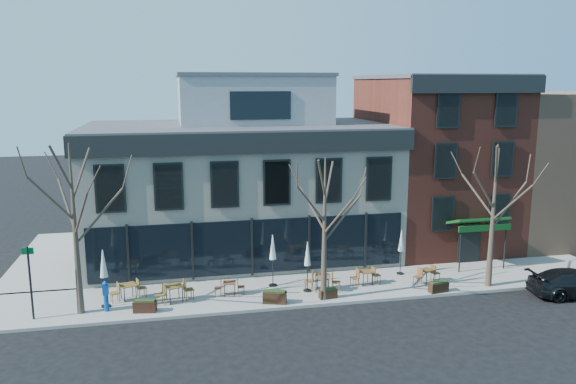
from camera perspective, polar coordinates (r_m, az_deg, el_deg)
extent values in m
plane|color=black|center=(31.36, -3.67, -8.87)|extent=(120.00, 120.00, 0.00)
cube|color=gray|center=(29.97, 3.19, -9.67)|extent=(33.50, 4.70, 0.15)
cube|color=gray|center=(37.43, -22.49, -6.27)|extent=(4.50, 12.00, 0.15)
cube|color=silver|center=(35.09, -4.93, 0.03)|extent=(18.00, 10.00, 8.00)
cube|color=#47474C|center=(34.55, -5.04, 6.64)|extent=(18.30, 10.30, 0.30)
cube|color=black|center=(29.54, -3.81, 4.96)|extent=(18.30, 0.25, 1.10)
cube|color=black|center=(34.70, -20.21, 5.20)|extent=(0.25, 10.30, 1.10)
cube|color=black|center=(30.71, -3.69, -5.57)|extent=(17.20, 0.12, 3.00)
cube|color=black|center=(34.68, -19.73, -4.27)|extent=(0.12, 7.50, 3.00)
cube|color=gray|center=(35.59, -3.67, 9.29)|extent=(9.00, 6.50, 3.00)
cube|color=maroon|center=(38.61, 14.57, 2.98)|extent=(8.00, 10.00, 11.00)
cube|color=#47474C|center=(38.27, 14.98, 11.23)|extent=(8.20, 10.20, 0.25)
cube|color=black|center=(33.77, 18.90, 10.34)|extent=(8.20, 0.25, 1.00)
cube|color=#0D3B14|center=(34.03, 18.73, -2.75)|extent=(3.20, 1.66, 0.67)
cube|color=black|center=(35.11, 17.90, -5.08)|extent=(1.40, 0.10, 2.50)
cube|color=#8C664C|center=(44.82, 25.50, 2.68)|extent=(12.00, 12.00, 10.00)
cone|color=#382B21|center=(27.16, -20.82, -3.66)|extent=(0.34, 0.34, 7.92)
cylinder|color=#382B21|center=(27.06, -18.61, -2.32)|extent=(2.23, 0.50, 2.48)
cylinder|color=#382B21|center=(27.94, -21.58, -1.14)|extent=(1.03, 2.05, 2.14)
cylinder|color=#382B21|center=(26.68, -22.93, -0.66)|extent=(1.80, 0.75, 2.21)
cylinder|color=#382B21|center=(25.95, -20.30, -2.14)|extent=(1.03, 2.04, 2.28)
cone|color=#382B21|center=(27.20, 3.72, -3.88)|extent=(0.34, 0.34, 7.04)
cylinder|color=#382B21|center=(27.50, 5.55, -2.66)|extent=(2.00, 0.46, 2.21)
cylinder|color=#382B21|center=(27.69, 2.47, -1.65)|extent=(0.93, 1.84, 1.91)
cylinder|color=#382B21|center=(26.44, 2.35, -1.25)|extent=(1.61, 0.68, 1.97)
cylinder|color=#382B21|center=(26.31, 5.09, -2.53)|extent=(0.93, 1.83, 2.03)
cone|color=#382B21|center=(30.77, 20.10, -2.37)|extent=(0.34, 0.34, 7.48)
cylinder|color=#382B21|center=(31.35, 21.56, -1.22)|extent=(2.12, 0.48, 2.35)
cylinder|color=#382B21|center=(31.12, 18.67, -0.30)|extent=(0.98, 1.94, 2.03)
cylinder|color=#382B21|center=(29.83, 19.28, 0.14)|extent=(1.71, 0.71, 2.09)
cylinder|color=#382B21|center=(30.07, 21.81, -1.05)|extent=(0.98, 1.94, 2.16)
cylinder|color=black|center=(27.89, -24.70, -8.42)|extent=(0.10, 0.10, 3.40)
cube|color=#005926|center=(27.46, -24.95, -5.46)|extent=(0.50, 0.04, 0.30)
imported|color=black|center=(32.28, 27.14, -8.23)|extent=(4.87, 2.34, 1.37)
cylinder|color=#0B3F94|center=(28.04, -17.97, -10.67)|extent=(0.23, 0.23, 0.80)
cube|color=#0B3F94|center=(27.80, -18.06, -9.35)|extent=(0.28, 0.24, 0.57)
cone|color=#0B3F94|center=(27.68, -18.10, -8.68)|extent=(0.30, 0.30, 0.14)
cube|color=brown|center=(29.03, -15.94, -9.06)|extent=(0.92, 0.92, 0.04)
cylinder|color=black|center=(28.82, -16.28, -10.03)|extent=(0.04, 0.04, 0.74)
cylinder|color=black|center=(28.97, -15.18, -9.86)|extent=(0.04, 0.04, 0.74)
cylinder|color=black|center=(29.34, -16.60, -9.67)|extent=(0.04, 0.04, 0.74)
cylinder|color=black|center=(29.49, -15.52, -9.50)|extent=(0.04, 0.04, 0.74)
cube|color=brown|center=(28.17, -11.49, -9.34)|extent=(0.96, 0.96, 0.04)
cylinder|color=black|center=(27.95, -11.89, -10.42)|extent=(0.04, 0.04, 0.80)
cylinder|color=black|center=(28.11, -10.66, -10.24)|extent=(0.04, 0.04, 0.80)
cylinder|color=black|center=(28.52, -12.24, -10.00)|extent=(0.04, 0.04, 0.80)
cylinder|color=black|center=(28.67, -11.03, -9.83)|extent=(0.04, 0.04, 0.80)
cube|color=brown|center=(28.68, -5.97, -9.14)|extent=(0.69, 0.69, 0.04)
cylinder|color=black|center=(28.57, -6.47, -9.94)|extent=(0.04, 0.04, 0.64)
cylinder|color=black|center=(28.56, -5.45, -9.92)|extent=(0.04, 0.04, 0.64)
cylinder|color=black|center=(29.03, -6.46, -9.59)|extent=(0.04, 0.04, 0.64)
cylinder|color=black|center=(29.03, -5.46, -9.57)|extent=(0.04, 0.04, 0.64)
cube|color=brown|center=(29.09, 3.53, -8.51)|extent=(0.98, 0.98, 0.04)
cylinder|color=black|center=(28.97, 2.85, -9.43)|extent=(0.04, 0.04, 0.78)
cylinder|color=black|center=(28.92, 4.07, -9.48)|extent=(0.04, 0.04, 0.78)
cylinder|color=black|center=(29.54, 2.99, -9.02)|extent=(0.04, 0.04, 0.78)
cylinder|color=black|center=(29.48, 4.18, -9.08)|extent=(0.04, 0.04, 0.78)
cube|color=brown|center=(30.19, 7.90, -8.00)|extent=(0.78, 0.78, 0.04)
cylinder|color=black|center=(29.96, 7.65, -8.89)|extent=(0.04, 0.04, 0.71)
cylinder|color=black|center=(30.20, 8.59, -8.75)|extent=(0.04, 0.04, 0.71)
cylinder|color=black|center=(30.42, 7.17, -8.56)|extent=(0.04, 0.04, 0.71)
cylinder|color=black|center=(30.66, 8.10, -8.43)|extent=(0.04, 0.04, 0.71)
cube|color=brown|center=(31.07, 13.92, -7.70)|extent=(0.85, 0.85, 0.04)
cylinder|color=black|center=(30.82, 13.87, -8.56)|extent=(0.04, 0.04, 0.70)
cylinder|color=black|center=(31.18, 14.60, -8.36)|extent=(0.04, 0.04, 0.70)
cylinder|color=black|center=(31.19, 13.18, -8.29)|extent=(0.04, 0.04, 0.70)
cylinder|color=black|center=(31.55, 13.91, -8.10)|extent=(0.04, 0.04, 0.70)
cylinder|color=black|center=(28.68, -17.99, -10.96)|extent=(0.45, 0.45, 0.06)
cylinder|color=black|center=(28.30, -18.13, -8.89)|extent=(0.05, 0.05, 2.26)
cone|color=beige|center=(27.97, -18.25, -6.90)|extent=(0.37, 0.37, 1.34)
cylinder|color=black|center=(29.98, -1.54, -9.44)|extent=(0.44, 0.44, 0.06)
cylinder|color=black|center=(29.62, -1.55, -7.48)|extent=(0.05, 0.05, 2.22)
cone|color=silver|center=(29.32, -1.56, -5.61)|extent=(0.36, 0.36, 1.31)
cylinder|color=black|center=(29.27, 1.97, -9.96)|extent=(0.42, 0.42, 0.06)
cylinder|color=black|center=(28.92, 1.98, -8.07)|extent=(0.05, 0.05, 2.10)
cone|color=beige|center=(28.62, 2.00, -6.26)|extent=(0.34, 0.34, 1.24)
cylinder|color=black|center=(32.34, 11.31, -8.11)|extent=(0.41, 0.41, 0.06)
cylinder|color=black|center=(32.03, 11.38, -6.44)|extent=(0.05, 0.05, 2.04)
cone|color=beige|center=(31.77, 11.44, -4.85)|extent=(0.33, 0.33, 1.20)
cube|color=black|center=(27.50, -14.34, -11.20)|extent=(1.10, 0.58, 0.53)
cube|color=#1E3314|center=(27.40, -14.37, -10.65)|extent=(0.99, 0.48, 0.08)
cube|color=black|center=(27.67, -1.35, -10.66)|extent=(1.22, 0.77, 0.57)
cube|color=#1E3314|center=(27.56, -1.35, -10.07)|extent=(1.08, 0.65, 0.09)
cube|color=#301E10|center=(28.35, 4.10, -10.28)|extent=(0.93, 0.46, 0.44)
cube|color=#1E3314|center=(28.26, 4.10, -9.83)|extent=(0.83, 0.38, 0.07)
cube|color=black|center=(30.05, 15.04, -9.33)|extent=(1.05, 0.55, 0.50)
cube|color=#1E3314|center=(29.96, 15.06, -8.84)|extent=(0.94, 0.46, 0.08)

